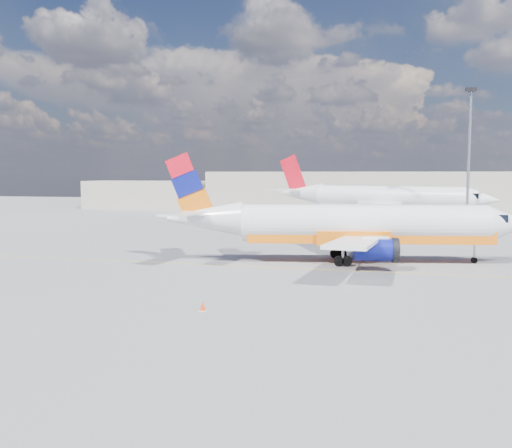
# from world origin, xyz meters

# --- Properties ---
(ground) EXTENTS (240.00, 240.00, 0.00)m
(ground) POSITION_xyz_m (0.00, 0.00, 0.00)
(ground) COLOR slate
(ground) RESTS_ON ground
(taxi_line) EXTENTS (70.00, 0.15, 0.01)m
(taxi_line) POSITION_xyz_m (0.00, 3.00, 0.01)
(taxi_line) COLOR gold
(taxi_line) RESTS_ON ground
(terminal_main) EXTENTS (70.00, 14.00, 8.00)m
(terminal_main) POSITION_xyz_m (5.00, 75.00, 4.00)
(terminal_main) COLOR #ADA594
(terminal_main) RESTS_ON ground
(terminal_annex) EXTENTS (26.00, 10.00, 6.00)m
(terminal_annex) POSITION_xyz_m (-45.00, 72.00, 3.00)
(terminal_annex) COLOR #ADA594
(terminal_annex) RESTS_ON ground
(main_jet) EXTENTS (31.96, 24.72, 9.64)m
(main_jet) POSITION_xyz_m (4.88, 7.41, 3.21)
(main_jet) COLOR white
(main_jet) RESTS_ON ground
(second_jet) EXTENTS (36.03, 27.39, 10.93)m
(second_jet) POSITION_xyz_m (6.09, 49.76, 3.64)
(second_jet) COLOR white
(second_jet) RESTS_ON ground
(traffic_cone) EXTENTS (0.40, 0.40, 0.56)m
(traffic_cone) POSITION_xyz_m (-1.65, -12.50, 0.27)
(traffic_cone) COLOR white
(traffic_cone) RESTS_ON ground
(floodlight_mast) EXTENTS (1.41, 1.41, 19.37)m
(floodlight_mast) POSITION_xyz_m (17.87, 41.80, 11.61)
(floodlight_mast) COLOR #9E9EA6
(floodlight_mast) RESTS_ON ground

